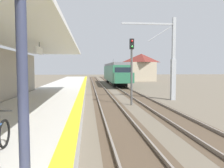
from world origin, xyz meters
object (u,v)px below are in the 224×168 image
Objects in this scene: rail_signal_post at (132,65)px; distant_trackside_house at (141,67)px; catenary_pylon_far_side at (170,61)px; approaching_train at (116,73)px.

distant_trackside_house reaches higher than rail_signal_post.
rail_signal_post is at bearing -104.76° from distant_trackside_house.
approaching_train is at bearing 96.74° from catenary_pylon_far_side.
rail_signal_post is (-1.61, -23.42, 1.02)m from approaching_train.
catenary_pylon_far_side reaches higher than approaching_train.
catenary_pylon_far_side is at bearing -98.89° from distant_trackside_house.
distant_trackside_house is (4.96, 31.75, -0.27)m from catenary_pylon_far_side.
rail_signal_post is 35.49m from distant_trackside_house.
rail_signal_post reaches higher than approaching_train.
catenary_pylon_far_side is (2.46, -20.86, 1.43)m from approaching_train.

